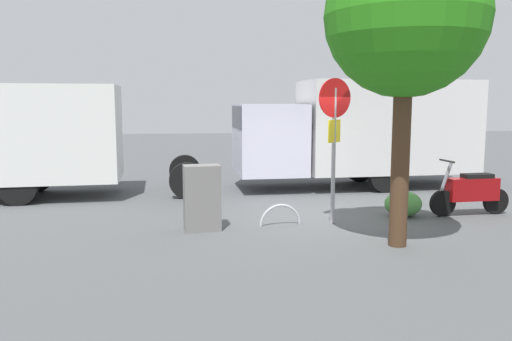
# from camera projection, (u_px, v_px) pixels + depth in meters

# --- Properties ---
(ground_plane) EXTENTS (60.00, 60.00, 0.00)m
(ground_plane) POSITION_uv_depth(u_px,v_px,m) (314.00, 217.00, 10.80)
(ground_plane) COLOR #4D5051
(box_truck_near) EXTENTS (8.56, 2.42, 3.00)m
(box_truck_near) POSITION_uv_depth(u_px,v_px,m) (355.00, 129.00, 14.39)
(box_truck_near) COLOR black
(box_truck_near) RESTS_ON ground
(box_truck_far) EXTENTS (7.09, 2.52, 2.83)m
(box_truck_far) POSITION_uv_depth(u_px,v_px,m) (1.00, 136.00, 12.64)
(box_truck_far) COLOR black
(box_truck_far) RESTS_ON ground
(motorcycle) EXTENTS (1.81, 0.55, 1.20)m
(motorcycle) POSITION_uv_depth(u_px,v_px,m) (472.00, 191.00, 10.91)
(motorcycle) COLOR black
(motorcycle) RESTS_ON ground
(stop_sign) EXTENTS (0.71, 0.33, 2.86)m
(stop_sign) POSITION_uv_depth(u_px,v_px,m) (334.00, 128.00, 9.95)
(stop_sign) COLOR #9E9EA3
(stop_sign) RESTS_ON ground
(street_tree) EXTENTS (2.60, 2.60, 5.06)m
(street_tree) POSITION_uv_depth(u_px,v_px,m) (406.00, 18.00, 8.13)
(street_tree) COLOR #47301E
(street_tree) RESTS_ON ground
(utility_cabinet) EXTENTS (0.71, 0.48, 1.24)m
(utility_cabinet) POSITION_uv_depth(u_px,v_px,m) (202.00, 198.00, 9.60)
(utility_cabinet) COLOR slate
(utility_cabinet) RESTS_ON ground
(bike_rack_hoop) EXTENTS (0.85, 0.16, 0.85)m
(bike_rack_hoop) POSITION_uv_depth(u_px,v_px,m) (280.00, 225.00, 10.06)
(bike_rack_hoop) COLOR #B7B7BC
(bike_rack_hoop) RESTS_ON ground
(shrub_near_sign) EXTENTS (0.79, 0.65, 0.54)m
(shrub_near_sign) POSITION_uv_depth(u_px,v_px,m) (403.00, 204.00, 10.80)
(shrub_near_sign) COLOR #498A3E
(shrub_near_sign) RESTS_ON ground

